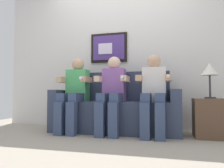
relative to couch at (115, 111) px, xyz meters
name	(u,v)px	position (x,y,z in m)	size (l,w,h in m)	color
ground_plane	(109,136)	(0.00, -0.33, -0.31)	(5.55, 5.55, 0.00)	#9E9384
back_wall_assembly	(121,50)	(-0.01, 0.44, 0.99)	(4.27, 0.10, 2.60)	silver
couch	(115,111)	(0.00, 0.00, 0.00)	(1.87, 0.58, 0.90)	#333D56
person_on_left	(74,91)	(-0.58, -0.17, 0.29)	(0.46, 0.56, 1.11)	#4CB266
person_in_middle	(112,91)	(0.00, -0.17, 0.29)	(0.46, 0.56, 1.11)	#8C59A5
person_on_right	(154,91)	(0.58, -0.17, 0.29)	(0.46, 0.56, 1.11)	white
side_table_right	(210,118)	(1.28, -0.11, -0.06)	(0.40, 0.40, 0.50)	brown
table_lamp	(210,71)	(1.29, -0.12, 0.55)	(0.22, 0.22, 0.46)	#333338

